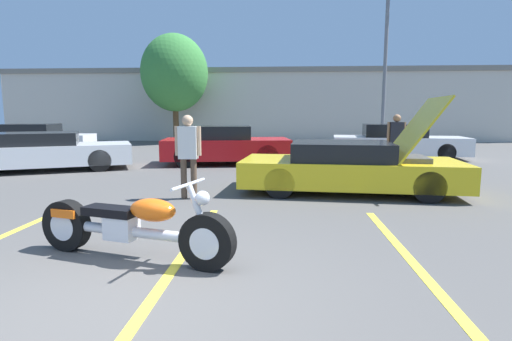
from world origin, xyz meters
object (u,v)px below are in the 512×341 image
at_px(parked_car_left_row, 34,140).
at_px(parked_car_mid_left_row, 45,152).
at_px(parked_car_right_row, 397,142).
at_px(light_pole, 387,63).
at_px(show_car_hood_open, 350,167).
at_px(spectator_by_show_car, 188,150).
at_px(spectator_near_motorcycle, 396,138).
at_px(motorcycle, 132,227).
at_px(tree_background, 175,73).
at_px(parked_car_mid_right_row, 226,146).

relative_size(parked_car_left_row, parked_car_mid_left_row, 0.93).
height_order(parked_car_right_row, parked_car_mid_left_row, parked_car_right_row).
relative_size(light_pole, parked_car_mid_left_row, 1.48).
bearing_deg(show_car_hood_open, spectator_by_show_car, -159.59).
distance_m(parked_car_left_row, spectator_by_show_car, 11.89).
bearing_deg(parked_car_mid_left_row, spectator_near_motorcycle, -22.50).
xyz_separation_m(light_pole, motorcycle, (-6.82, -16.25, -3.75)).
bearing_deg(tree_background, parked_car_mid_right_row, -65.79).
xyz_separation_m(parked_car_mid_left_row, spectator_near_motorcycle, (10.26, 0.39, 0.43)).
xyz_separation_m(show_car_hood_open, parked_car_mid_right_row, (-3.35, 4.62, 0.07)).
bearing_deg(motorcycle, tree_background, 119.04).
relative_size(parked_car_mid_right_row, parked_car_left_row, 0.93).
relative_size(light_pole, parked_car_right_row, 1.51).
height_order(motorcycle, parked_car_left_row, parked_car_left_row).
height_order(parked_car_left_row, spectator_near_motorcycle, spectator_near_motorcycle).
bearing_deg(parked_car_mid_right_row, spectator_by_show_car, -97.33).
relative_size(spectator_near_motorcycle, spectator_by_show_car, 1.00).
height_order(tree_background, motorcycle, tree_background).
bearing_deg(parked_car_left_row, spectator_by_show_car, -52.70).
xyz_separation_m(parked_car_right_row, spectator_near_motorcycle, (-1.08, -3.71, 0.37)).
bearing_deg(motorcycle, parked_car_right_row, 76.85).
xyz_separation_m(show_car_hood_open, parked_car_mid_left_row, (-8.46, 2.72, 0.01)).
distance_m(motorcycle, parked_car_right_row, 12.60).
height_order(show_car_hood_open, parked_car_mid_left_row, show_car_hood_open).
bearing_deg(motorcycle, light_pole, 82.79).
bearing_deg(tree_background, motorcycle, -76.53).
height_order(parked_car_mid_right_row, parked_car_left_row, parked_car_mid_right_row).
distance_m(tree_background, parked_car_mid_left_row, 11.68).
bearing_deg(light_pole, spectator_near_motorcycle, -101.74).
bearing_deg(parked_car_right_row, parked_car_mid_right_row, -154.07).
distance_m(parked_car_mid_left_row, spectator_by_show_car, 6.33).
relative_size(tree_background, parked_car_mid_right_row, 1.39).
xyz_separation_m(light_pole, parked_car_right_row, (-0.77, -5.20, -3.53)).
xyz_separation_m(show_car_hood_open, parked_car_right_row, (2.88, 6.83, 0.06)).
height_order(tree_background, show_car_hood_open, tree_background).
bearing_deg(show_car_hood_open, parked_car_mid_left_row, 167.26).
relative_size(light_pole, show_car_hood_open, 1.60).
bearing_deg(tree_background, spectator_near_motorcycle, -49.14).
xyz_separation_m(spectator_near_motorcycle, spectator_by_show_car, (-5.09, -4.02, -0.00)).
relative_size(parked_car_mid_left_row, spectator_near_motorcycle, 3.06).
bearing_deg(light_pole, tree_background, 170.65).
relative_size(tree_background, spectator_by_show_car, 3.67).
distance_m(motorcycle, show_car_hood_open, 5.28).
bearing_deg(spectator_by_show_car, spectator_near_motorcycle, 38.28).
relative_size(tree_background, parked_car_right_row, 1.22).
distance_m(show_car_hood_open, parked_car_right_row, 7.41).
distance_m(light_pole, parked_car_right_row, 6.33).
height_order(parked_car_mid_left_row, spectator_near_motorcycle, spectator_near_motorcycle).
bearing_deg(parked_car_mid_right_row, light_pole, 38.77).
xyz_separation_m(parked_car_right_row, spectator_by_show_car, (-6.17, -7.73, 0.37)).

